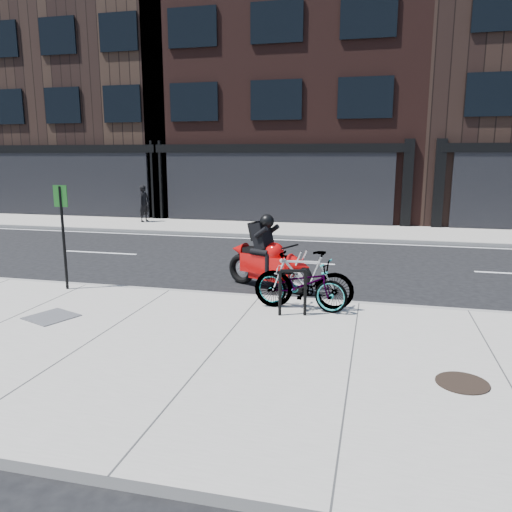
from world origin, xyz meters
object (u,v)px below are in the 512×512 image
(bicycle_front, at_px, (301,284))
(pedestrian, at_px, (144,203))
(motorcycle, at_px, (272,259))
(bicycle_rear, at_px, (304,280))
(bike_rack, at_px, (293,288))
(manhole_cover, at_px, (462,383))
(sign_post, at_px, (63,228))
(utility_grate, at_px, (51,317))

(bicycle_front, distance_m, pedestrian, 13.69)
(motorcycle, bearing_deg, bicycle_rear, -37.15)
(bike_rack, distance_m, pedestrian, 13.99)
(motorcycle, bearing_deg, bicycle_front, -38.60)
(manhole_cover, xyz_separation_m, sign_post, (-7.61, 2.85, 1.33))
(manhole_cover, bearing_deg, bike_rack, 139.27)
(bike_rack, distance_m, bicycle_front, 0.45)
(bicycle_rear, height_order, manhole_cover, bicycle_rear)
(bicycle_front, relative_size, pedestrian, 1.15)
(bike_rack, height_order, sign_post, sign_post)
(utility_grate, bearing_deg, bicycle_rear, 20.08)
(manhole_cover, bearing_deg, sign_post, 159.46)
(sign_post, bearing_deg, bicycle_front, -6.10)
(manhole_cover, bearing_deg, bicycle_front, 133.11)
(pedestrian, distance_m, utility_grate, 13.06)
(bicycle_rear, height_order, motorcycle, motorcycle)
(bike_rack, distance_m, bicycle_rear, 0.47)
(bike_rack, xyz_separation_m, bicycle_front, (0.08, 0.44, -0.03))
(bicycle_front, distance_m, manhole_cover, 3.66)
(bike_rack, bearing_deg, motorcycle, 111.00)
(bicycle_front, bearing_deg, pedestrian, 49.80)
(utility_grate, bearing_deg, sign_post, 116.07)
(sign_post, bearing_deg, pedestrian, 103.56)
(bicycle_rear, height_order, sign_post, sign_post)
(bicycle_rear, relative_size, sign_post, 0.83)
(bicycle_rear, distance_m, motorcycle, 1.94)
(bicycle_front, height_order, bicycle_rear, bicycle_rear)
(bicycle_front, relative_size, utility_grate, 2.41)
(sign_post, bearing_deg, motorcycle, 15.47)
(motorcycle, bearing_deg, bike_rack, -45.70)
(bicycle_rear, bearing_deg, pedestrian, -145.47)
(manhole_cover, distance_m, sign_post, 8.23)
(bicycle_front, height_order, pedestrian, pedestrian)
(motorcycle, height_order, sign_post, sign_post)
(utility_grate, bearing_deg, bike_rack, 15.19)
(motorcycle, height_order, utility_grate, motorcycle)
(motorcycle, bearing_deg, pedestrian, 153.02)
(bicycle_rear, bearing_deg, utility_grate, -73.68)
(manhole_cover, height_order, sign_post, sign_post)
(bike_rack, bearing_deg, manhole_cover, -40.73)
(motorcycle, height_order, manhole_cover, motorcycle)
(bicycle_front, relative_size, manhole_cover, 2.74)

